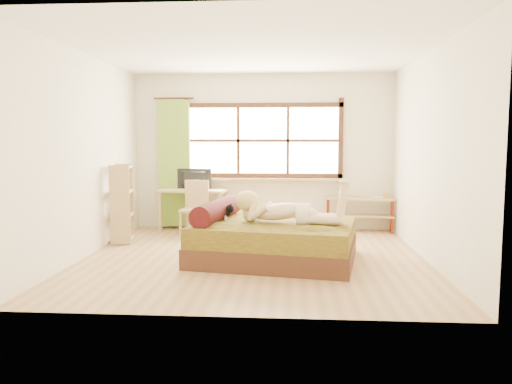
# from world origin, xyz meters

# --- Properties ---
(floor) EXTENTS (4.50, 4.50, 0.00)m
(floor) POSITION_xyz_m (0.00, 0.00, 0.00)
(floor) COLOR #9E754C
(floor) RESTS_ON ground
(ceiling) EXTENTS (4.50, 4.50, 0.00)m
(ceiling) POSITION_xyz_m (0.00, 0.00, 2.70)
(ceiling) COLOR white
(ceiling) RESTS_ON wall_back
(wall_back) EXTENTS (4.50, 0.00, 4.50)m
(wall_back) POSITION_xyz_m (0.00, 2.25, 1.35)
(wall_back) COLOR silver
(wall_back) RESTS_ON floor
(wall_front) EXTENTS (4.50, 0.00, 4.50)m
(wall_front) POSITION_xyz_m (0.00, -2.25, 1.35)
(wall_front) COLOR silver
(wall_front) RESTS_ON floor
(wall_left) EXTENTS (0.00, 4.50, 4.50)m
(wall_left) POSITION_xyz_m (-2.25, 0.00, 1.35)
(wall_left) COLOR silver
(wall_left) RESTS_ON floor
(wall_right) EXTENTS (0.00, 4.50, 4.50)m
(wall_right) POSITION_xyz_m (2.25, 0.00, 1.35)
(wall_right) COLOR silver
(wall_right) RESTS_ON floor
(window) EXTENTS (2.80, 0.16, 1.46)m
(window) POSITION_xyz_m (0.00, 2.22, 1.51)
(window) COLOR #FFEDBF
(window) RESTS_ON wall_back
(curtain) EXTENTS (0.55, 0.10, 2.20)m
(curtain) POSITION_xyz_m (-1.55, 2.13, 1.15)
(curtain) COLOR #5A7E22
(curtain) RESTS_ON wall_back
(bed) EXTENTS (2.25, 1.93, 0.76)m
(bed) POSITION_xyz_m (0.24, -0.10, 0.27)
(bed) COLOR #371A10
(bed) RESTS_ON floor
(woman) EXTENTS (1.45, 0.64, 0.60)m
(woman) POSITION_xyz_m (0.44, -0.16, 0.80)
(woman) COLOR beige
(woman) RESTS_ON bed
(kitten) EXTENTS (0.32, 0.17, 0.24)m
(kitten) POSITION_xyz_m (-0.43, -0.01, 0.62)
(kitten) COLOR black
(kitten) RESTS_ON bed
(desk) EXTENTS (1.19, 0.64, 0.72)m
(desk) POSITION_xyz_m (-1.19, 1.95, 0.62)
(desk) COLOR tan
(desk) RESTS_ON floor
(monitor) EXTENTS (0.61, 0.14, 0.35)m
(monitor) POSITION_xyz_m (-1.19, 2.00, 0.89)
(monitor) COLOR black
(monitor) RESTS_ON desk
(chair) EXTENTS (0.44, 0.44, 0.90)m
(chair) POSITION_xyz_m (-1.08, 1.58, 0.50)
(chair) COLOR tan
(chair) RESTS_ON floor
(pipe_shelf) EXTENTS (1.20, 0.45, 0.66)m
(pipe_shelf) POSITION_xyz_m (1.68, 2.07, 0.43)
(pipe_shelf) COLOR tan
(pipe_shelf) RESTS_ON floor
(cup) EXTENTS (0.15, 0.15, 0.11)m
(cup) POSITION_xyz_m (1.37, 2.07, 0.64)
(cup) COLOR gray
(cup) RESTS_ON pipe_shelf
(book) EXTENTS (0.21, 0.26, 0.02)m
(book) POSITION_xyz_m (1.87, 2.07, 0.60)
(book) COLOR gray
(book) RESTS_ON pipe_shelf
(bookshelf) EXTENTS (0.38, 0.56, 1.18)m
(bookshelf) POSITION_xyz_m (-2.08, 0.90, 0.60)
(bookshelf) COLOR tan
(bookshelf) RESTS_ON floor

